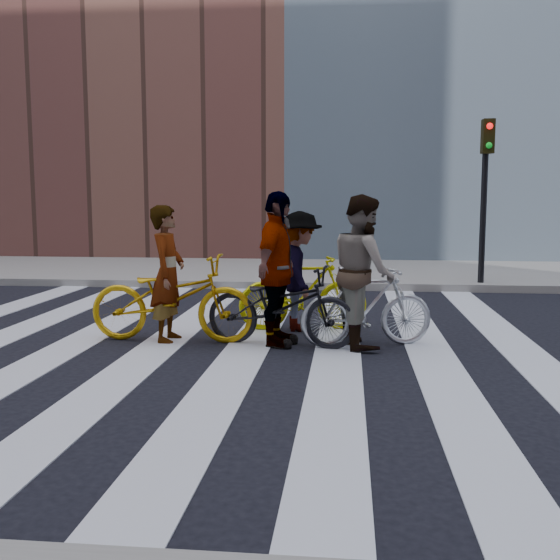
% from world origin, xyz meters
% --- Properties ---
extents(ground, '(100.00, 100.00, 0.00)m').
position_xyz_m(ground, '(0.00, 0.00, 0.00)').
color(ground, black).
rests_on(ground, ground).
extents(sidewalk_far, '(100.00, 5.00, 0.15)m').
position_xyz_m(sidewalk_far, '(0.00, 7.50, 0.07)').
color(sidewalk_far, gray).
rests_on(sidewalk_far, ground).
extents(zebra_crosswalk, '(8.25, 10.00, 0.01)m').
position_xyz_m(zebra_crosswalk, '(0.00, 0.00, 0.01)').
color(zebra_crosswalk, silver).
rests_on(zebra_crosswalk, ground).
extents(traffic_signal, '(0.22, 0.42, 3.33)m').
position_xyz_m(traffic_signal, '(4.40, 5.32, 2.28)').
color(traffic_signal, black).
rests_on(traffic_signal, ground).
extents(bike_yellow_left, '(2.15, 0.81, 1.12)m').
position_xyz_m(bike_yellow_left, '(-0.47, 0.17, 0.56)').
color(bike_yellow_left, '#D1990B').
rests_on(bike_yellow_left, ground).
extents(bike_silver_mid, '(1.74, 0.89, 1.00)m').
position_xyz_m(bike_silver_mid, '(1.99, 0.13, 0.50)').
color(bike_silver_mid, silver).
rests_on(bike_silver_mid, ground).
extents(bike_yellow_right, '(1.84, 0.79, 1.07)m').
position_xyz_m(bike_yellow_right, '(1.15, 1.04, 0.54)').
color(bike_yellow_right, '#CBC90B').
rests_on(bike_yellow_right, ground).
extents(bike_dark_rear, '(2.01, 1.02, 1.01)m').
position_xyz_m(bike_dark_rear, '(0.94, 0.05, 0.50)').
color(bike_dark_rear, black).
rests_on(bike_dark_rear, ground).
extents(rider_left, '(0.44, 0.65, 1.74)m').
position_xyz_m(rider_left, '(-0.52, 0.17, 0.87)').
color(rider_left, slate).
rests_on(rider_left, ground).
extents(rider_mid, '(0.92, 1.06, 1.88)m').
position_xyz_m(rider_mid, '(1.94, 0.13, 0.94)').
color(rider_mid, slate).
rests_on(rider_mid, ground).
extents(rider_right, '(0.78, 1.15, 1.65)m').
position_xyz_m(rider_right, '(1.10, 1.04, 0.83)').
color(rider_right, slate).
rests_on(rider_right, ground).
extents(rider_rear, '(0.67, 1.19, 1.92)m').
position_xyz_m(rider_rear, '(0.89, 0.05, 0.96)').
color(rider_rear, slate).
rests_on(rider_rear, ground).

